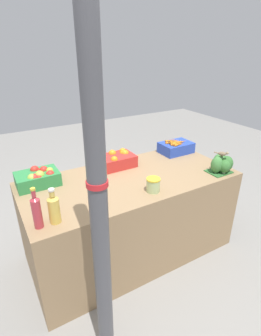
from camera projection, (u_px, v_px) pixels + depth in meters
ground_plane at (130, 249)px, 2.76m from camera, size 10.00×10.00×0.00m
market_table at (130, 216)px, 2.58m from camera, size 1.95×0.91×0.84m
support_pole at (98, 204)px, 1.34m from camera, size 0.11×0.11×2.41m
apple_crate at (38, 177)px, 2.25m from camera, size 0.36×0.24×0.16m
orange_crate at (117, 160)px, 2.61m from camera, size 0.36×0.24×0.15m
carrot_crate at (176, 147)px, 2.95m from camera, size 0.36×0.24×0.16m
broccoli_pile at (222, 164)px, 2.48m from camera, size 0.23×0.20×0.17m
juice_bottle_ruby at (37, 211)px, 1.70m from camera, size 0.06×0.06×0.30m
juice_bottle_golden at (54, 208)px, 1.76m from camera, size 0.08×0.08×0.26m
pickle_jar at (153, 185)px, 2.16m from camera, size 0.12×0.12×0.12m
sparrow_bird at (223, 154)px, 2.42m from camera, size 0.10×0.11×0.05m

